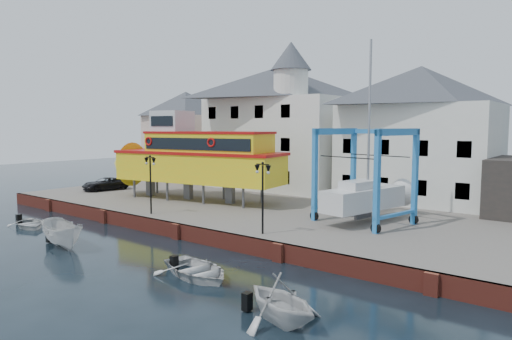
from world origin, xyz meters
The scene contains 15 objects.
ground centered at (0.00, 0.00, 0.00)m, with size 140.00×140.00×0.00m, color black.
hardstanding centered at (0.00, 11.00, 0.50)m, with size 44.00×22.00×1.00m, color #615A54.
quay_wall centered at (0.00, 0.10, 0.50)m, with size 44.00×0.47×1.00m.
building_pink centered at (-18.00, 18.00, 6.15)m, with size 8.00×7.00×10.30m.
building_white_main centered at (-4.87, 18.39, 7.34)m, with size 14.00×8.30×14.00m.
building_white_right centered at (9.00, 19.00, 6.60)m, with size 12.00×8.00×11.20m.
lamp_post_left centered at (-4.00, 1.20, 4.17)m, with size 1.12×0.32×4.20m.
lamp_post_right centered at (6.00, 1.20, 4.17)m, with size 1.12×0.32×4.20m.
tour_boat centered at (-6.69, 7.46, 4.56)m, with size 17.79×6.75×7.56m.
travel_lift centered at (9.38, 8.47, 2.97)m, with size 6.26×8.01×11.73m.
van centered at (-17.28, 6.36, 1.61)m, with size 2.03×4.40×1.22m, color black.
motorboat_a centered at (-3.93, -5.54, 0.00)m, with size 1.76×4.69×1.81m, color silver.
motorboat_b centered at (6.30, -4.47, 0.00)m, with size 3.15×4.41×0.91m, color silver.
motorboat_c centered at (12.43, -6.20, 0.00)m, with size 3.14×3.64×1.92m, color silver.
motorboat_d centered at (-11.00, -4.14, 0.00)m, with size 2.55×3.57×0.74m, color silver.
Camera 1 is at (21.68, -19.58, 7.20)m, focal length 32.00 mm.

